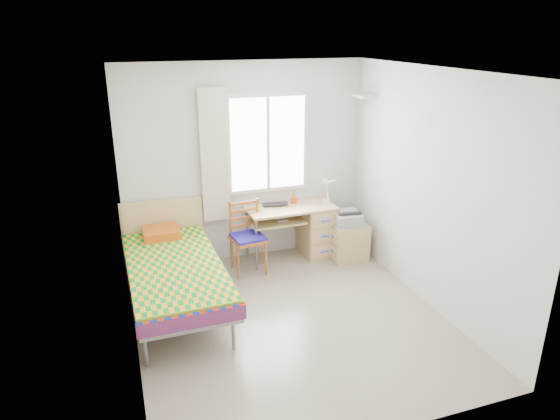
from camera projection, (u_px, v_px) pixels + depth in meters
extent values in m
plane|color=#BCAD93|center=(291.00, 320.00, 5.39)|extent=(3.50, 3.50, 0.00)
plane|color=white|center=(293.00, 71.00, 4.50)|extent=(3.50, 3.50, 0.00)
plane|color=silver|center=(246.00, 164.00, 6.50)|extent=(3.20, 0.00, 3.20)
plane|color=silver|center=(124.00, 226.00, 4.46)|extent=(0.00, 3.50, 3.50)
plane|color=silver|center=(430.00, 190.00, 5.43)|extent=(0.00, 3.50, 3.50)
cube|color=white|center=(268.00, 144.00, 6.48)|extent=(1.10, 0.04, 1.30)
cube|color=white|center=(268.00, 144.00, 6.48)|extent=(1.00, 0.02, 1.20)
cube|color=white|center=(268.00, 144.00, 6.47)|extent=(0.04, 0.02, 1.20)
cube|color=beige|center=(214.00, 156.00, 6.26)|extent=(0.35, 0.05, 1.70)
cube|color=white|center=(364.00, 96.00, 6.35)|extent=(0.20, 0.32, 0.03)
cube|color=gray|center=(175.00, 278.00, 5.51)|extent=(1.01, 2.17, 0.06)
cube|color=red|center=(175.00, 271.00, 5.48)|extent=(1.05, 2.19, 0.15)
cube|color=yellow|center=(174.00, 265.00, 5.43)|extent=(1.03, 2.07, 0.03)
cube|color=tan|center=(163.00, 222.00, 6.34)|extent=(1.03, 0.07, 0.59)
cube|color=#DA5D18|center=(161.00, 233.00, 6.10)|extent=(0.44, 0.37, 0.11)
cylinder|color=gray|center=(146.00, 351.00, 4.58)|extent=(0.04, 0.04, 0.34)
cylinder|color=gray|center=(198.00, 253.00, 6.57)|extent=(0.04, 0.04, 0.34)
cube|color=tan|center=(291.00, 208.00, 6.61)|extent=(1.19, 0.56, 0.03)
cube|color=tan|center=(317.00, 230.00, 6.85)|extent=(0.42, 0.53, 0.71)
cube|color=tan|center=(276.00, 221.00, 6.59)|extent=(0.72, 0.51, 0.02)
cylinder|color=gray|center=(256.00, 245.00, 6.37)|extent=(0.03, 0.03, 0.71)
cylinder|color=gray|center=(247.00, 233.00, 6.76)|extent=(0.03, 0.03, 0.71)
cube|color=brown|center=(248.00, 239.00, 6.31)|extent=(0.45, 0.45, 0.04)
cube|color=navy|center=(248.00, 237.00, 6.30)|extent=(0.42, 0.42, 0.04)
cube|color=brown|center=(244.00, 214.00, 6.38)|extent=(0.36, 0.08, 0.40)
cylinder|color=brown|center=(238.00, 263.00, 6.18)|extent=(0.03, 0.03, 0.45)
cylinder|color=brown|center=(258.00, 232.00, 6.52)|extent=(0.04, 0.04, 0.91)
cube|color=tan|center=(348.00, 241.00, 6.74)|extent=(0.47, 0.43, 0.51)
cube|color=tan|center=(333.00, 236.00, 6.63)|extent=(0.02, 0.37, 0.18)
cube|color=tan|center=(332.00, 250.00, 6.70)|extent=(0.02, 0.37, 0.18)
cube|color=#999CA1|center=(347.00, 218.00, 6.62)|extent=(0.38, 0.42, 0.16)
cube|color=black|center=(347.00, 213.00, 6.60)|extent=(0.30, 0.35, 0.02)
imported|color=black|center=(276.00, 206.00, 6.60)|extent=(0.38, 0.27, 0.03)
cylinder|color=#DA5D18|center=(294.00, 200.00, 6.73)|extent=(0.09, 0.09, 0.10)
cylinder|color=white|center=(327.00, 201.00, 6.78)|extent=(0.10, 0.10, 0.03)
cylinder|color=white|center=(327.00, 191.00, 6.73)|extent=(0.02, 0.12, 0.28)
cylinder|color=white|center=(329.00, 182.00, 6.60)|extent=(0.13, 0.25, 0.11)
cone|color=white|center=(326.00, 182.00, 6.48)|extent=(0.15, 0.16, 0.13)
imported|color=gray|center=(275.00, 220.00, 6.57)|extent=(0.18, 0.23, 0.02)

